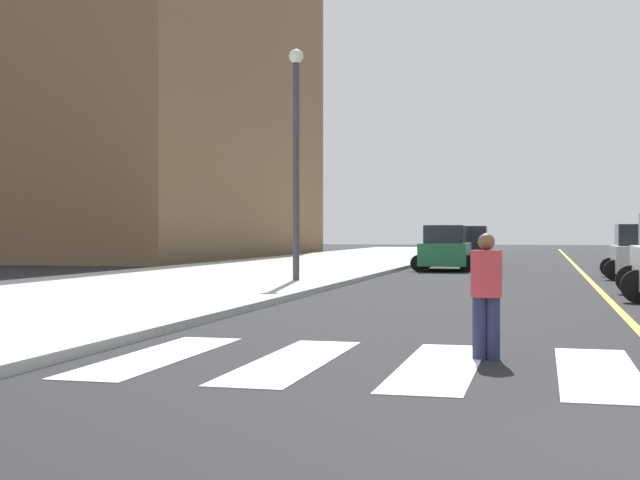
% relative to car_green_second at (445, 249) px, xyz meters
% --- Properties ---
extents(sidewalk_kerb_west, '(10.00, 120.00, 0.15)m').
position_rel_car_green_second_xyz_m(sidewalk_kerb_west, '(-6.78, -10.74, -0.80)').
color(sidewalk_kerb_west, '#B2ADA3').
rests_on(sidewalk_kerb_west, ground).
extents(lane_divider_paint, '(0.16, 80.00, 0.01)m').
position_rel_car_green_second_xyz_m(lane_divider_paint, '(5.42, 9.26, -0.87)').
color(lane_divider_paint, yellow).
rests_on(lane_divider_paint, ground).
extents(low_rise_brick_west, '(16.00, 32.00, 21.60)m').
position_rel_car_green_second_xyz_m(low_rise_brick_west, '(-21.29, 16.96, 9.92)').
color(low_rise_brick_west, brown).
rests_on(low_rise_brick_west, ground).
extents(car_green_second, '(2.69, 4.25, 1.88)m').
position_rel_car_green_second_xyz_m(car_green_second, '(0.00, 0.00, 0.00)').
color(car_green_second, '#236B42').
rests_on(car_green_second, ground).
extents(car_black_third, '(2.71, 4.29, 1.90)m').
position_rel_car_green_second_xyz_m(car_black_third, '(0.47, 7.30, 0.01)').
color(car_black_third, black).
rests_on(car_black_third, ground).
extents(pedestrian_crossing, '(0.39, 0.39, 1.58)m').
position_rel_car_green_second_xyz_m(pedestrian_crossing, '(3.23, -26.01, -0.01)').
color(pedestrian_crossing, '#232847').
rests_on(pedestrian_crossing, ground).
extents(street_lamp, '(0.44, 0.44, 6.92)m').
position_rel_car_green_second_xyz_m(street_lamp, '(-3.26, -11.49, 3.39)').
color(street_lamp, '#38383D').
rests_on(street_lamp, sidewalk_kerb_west).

